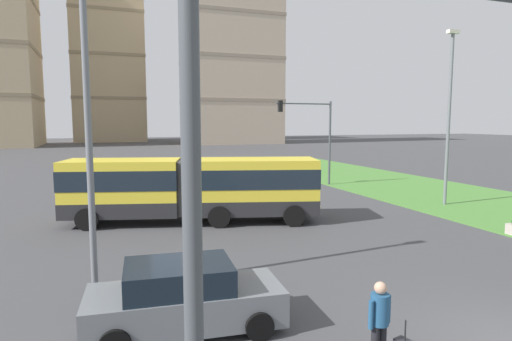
% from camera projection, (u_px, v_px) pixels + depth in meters
% --- Properties ---
extents(articulated_bus, '(12.02, 5.51, 3.00)m').
position_uv_depth(articulated_bus, '(193.00, 188.00, 20.35)').
color(articulated_bus, yellow).
rests_on(articulated_bus, ground).
extents(car_grey_wagon, '(4.53, 2.32, 1.58)m').
position_uv_depth(car_grey_wagon, '(184.00, 298.00, 9.81)').
color(car_grey_wagon, slate).
rests_on(car_grey_wagon, ground).
extents(pedestrian_crossing, '(0.57, 0.36, 1.74)m').
position_uv_depth(pedestrian_crossing, '(379.00, 319.00, 8.23)').
color(pedestrian_crossing, black).
rests_on(pedestrian_crossing, ground).
extents(traffic_light_near_left, '(4.50, 0.28, 6.19)m').
position_uv_depth(traffic_light_near_left, '(352.00, 174.00, 3.90)').
color(traffic_light_near_left, '#474C51').
rests_on(traffic_light_near_left, ground).
extents(traffic_light_far_right, '(4.39, 0.28, 6.25)m').
position_uv_depth(traffic_light_far_right, '(313.00, 128.00, 31.43)').
color(traffic_light_far_right, '#474C51').
rests_on(traffic_light_far_right, ground).
extents(streetlight_left, '(0.70, 0.28, 9.45)m').
position_uv_depth(streetlight_left, '(87.00, 106.00, 11.44)').
color(streetlight_left, slate).
rests_on(streetlight_left, ground).
extents(streetlight_median, '(0.70, 0.28, 9.74)m').
position_uv_depth(streetlight_median, '(449.00, 112.00, 23.94)').
color(streetlight_median, slate).
rests_on(streetlight_median, ground).
extents(apartment_tower_westcentre, '(16.40, 18.79, 49.11)m').
position_uv_depth(apartment_tower_westcentre, '(107.00, 40.00, 104.65)').
color(apartment_tower_westcentre, tan).
rests_on(apartment_tower_westcentre, ground).
extents(apartment_tower_centre, '(19.91, 16.36, 44.57)m').
position_uv_depth(apartment_tower_centre, '(230.00, 41.00, 94.54)').
color(apartment_tower_centre, '#C6B299').
rests_on(apartment_tower_centre, ground).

